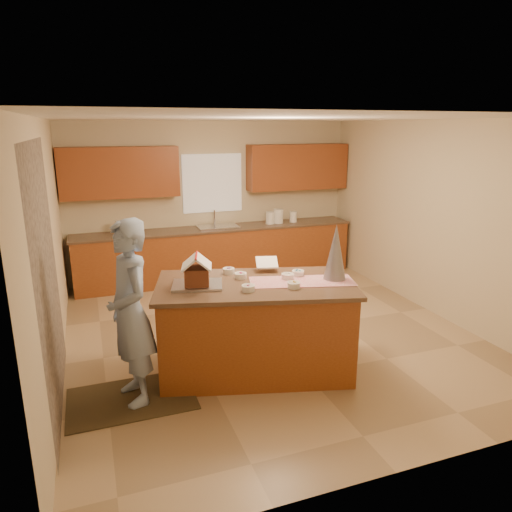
{
  "coord_description": "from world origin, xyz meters",
  "views": [
    {
      "loc": [
        -2.08,
        -5.28,
        2.61
      ],
      "look_at": [
        -0.1,
        0.2,
        1.0
      ],
      "focal_mm": 33.06,
      "sensor_mm": 36.0,
      "label": 1
    }
  ],
  "objects_px": {
    "island_base": "(255,329)",
    "gingerbread_house": "(197,273)",
    "boy": "(130,313)",
    "tinsel_tree": "(336,252)"
  },
  "relations": [
    {
      "from": "tinsel_tree",
      "to": "gingerbread_house",
      "type": "xyz_separation_m",
      "value": [
        -1.45,
        0.27,
        -0.16
      ]
    },
    {
      "from": "gingerbread_house",
      "to": "tinsel_tree",
      "type": "bearing_deg",
      "value": -10.63
    },
    {
      "from": "island_base",
      "to": "boy",
      "type": "distance_m",
      "value": 1.38
    },
    {
      "from": "island_base",
      "to": "gingerbread_house",
      "type": "xyz_separation_m",
      "value": [
        -0.6,
        0.1,
        0.67
      ]
    },
    {
      "from": "boy",
      "to": "tinsel_tree",
      "type": "bearing_deg",
      "value": 77.55
    },
    {
      "from": "island_base",
      "to": "gingerbread_house",
      "type": "relative_size",
      "value": 5.28
    },
    {
      "from": "boy",
      "to": "gingerbread_house",
      "type": "distance_m",
      "value": 0.78
    },
    {
      "from": "island_base",
      "to": "tinsel_tree",
      "type": "relative_size",
      "value": 3.27
    },
    {
      "from": "island_base",
      "to": "boy",
      "type": "xyz_separation_m",
      "value": [
        -1.3,
        -0.14,
        0.43
      ]
    },
    {
      "from": "boy",
      "to": "gingerbread_house",
      "type": "height_order",
      "value": "boy"
    }
  ]
}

